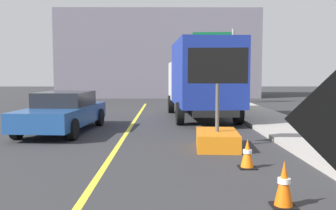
{
  "coord_description": "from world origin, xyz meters",
  "views": [
    {
      "loc": [
        1.31,
        -1.19,
        2.0
      ],
      "look_at": [
        1.37,
        5.63,
        1.43
      ],
      "focal_mm": 39.93,
      "sensor_mm": 36.0,
      "label": 1
    }
  ],
  "objects": [
    {
      "name": "traffic_cone_mid_lane",
      "position": [
        3.06,
        6.6,
        0.31
      ],
      "size": [
        0.36,
        0.36,
        0.63
      ],
      "color": "black",
      "rests_on": "ground"
    },
    {
      "name": "box_truck",
      "position": [
        2.95,
        15.44,
        1.83
      ],
      "size": [
        2.94,
        7.43,
        3.39
      ],
      "color": "black",
      "rests_on": "ground"
    },
    {
      "name": "arrow_board_trailer",
      "position": [
        2.72,
        8.81,
        0.48
      ],
      "size": [
        1.6,
        1.87,
        2.7
      ],
      "color": "orange",
      "rests_on": "ground"
    },
    {
      "name": "lane_center_stripe",
      "position": [
        0.0,
        6.0,
        0.0
      ],
      "size": [
        0.14,
        36.0,
        0.01
      ],
      "primitive_type": "cube",
      "color": "yellow",
      "rests_on": "ground"
    },
    {
      "name": "highway_guide_sign",
      "position": [
        5.07,
        23.93,
        3.42
      ],
      "size": [
        2.79,
        0.26,
        5.0
      ],
      "color": "gray",
      "rests_on": "ground"
    },
    {
      "name": "pickup_car",
      "position": [
        -2.23,
        11.77,
        0.7
      ],
      "size": [
        2.28,
        4.99,
        1.38
      ],
      "color": "navy",
      "rests_on": "ground"
    },
    {
      "name": "traffic_cone_near_sign",
      "position": [
        3.1,
        4.27,
        0.35
      ],
      "size": [
        0.36,
        0.36,
        0.71
      ],
      "color": "black",
      "rests_on": "ground"
    },
    {
      "name": "far_building_block",
      "position": [
        0.73,
        32.72,
        3.69
      ],
      "size": [
        17.04,
        6.6,
        7.38
      ],
      "primitive_type": "cube",
      "color": "slate",
      "rests_on": "ground"
    }
  ]
}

